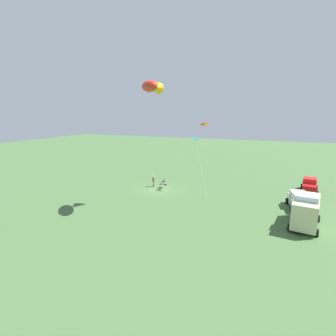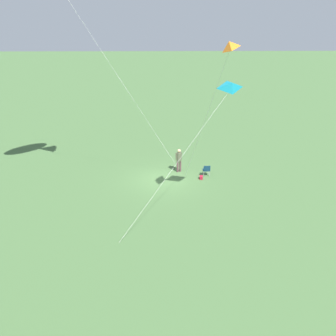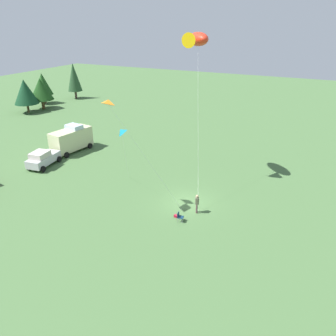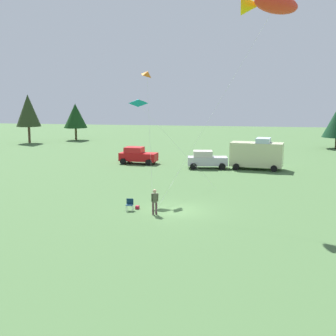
{
  "view_description": "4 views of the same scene",
  "coord_description": "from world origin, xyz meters",
  "px_view_note": "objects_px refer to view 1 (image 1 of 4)",
  "views": [
    {
      "loc": [
        33.44,
        15.33,
        10.98
      ],
      "look_at": [
        -0.69,
        1.22,
        3.23
      ],
      "focal_mm": 28.0,
      "sensor_mm": 36.0,
      "label": 1
    },
    {
      "loc": [
        0.07,
        25.01,
        11.37
      ],
      "look_at": [
        -0.3,
        3.92,
        2.51
      ],
      "focal_mm": 42.0,
      "sensor_mm": 36.0,
      "label": 2
    },
    {
      "loc": [
        -24.59,
        -9.82,
        15.55
      ],
      "look_at": [
        -1.86,
        1.12,
        4.1
      ],
      "focal_mm": 35.0,
      "sensor_mm": 36.0,
      "label": 3
    },
    {
      "loc": [
        4.81,
        -31.16,
        8.18
      ],
      "look_at": [
        -0.66,
        0.84,
        2.83
      ],
      "focal_mm": 50.0,
      "sensor_mm": 36.0,
      "label": 4
    }
  ],
  "objects_px": {
    "car_red_sedan": "(309,185)",
    "van_camper_beige": "(306,210)",
    "person_kite_flyer": "(153,180)",
    "backpack_on_grass": "(165,185)",
    "kite_large_fish": "(151,87)",
    "kite_delta_orange": "(204,124)",
    "folding_chair": "(163,181)",
    "kite_delta_teal": "(196,138)",
    "car_silver_compact": "(299,200)"
  },
  "relations": [
    {
      "from": "person_kite_flyer",
      "to": "kite_large_fish",
      "type": "xyz_separation_m",
      "value": [
        7.24,
        3.36,
        12.86
      ]
    },
    {
      "from": "person_kite_flyer",
      "to": "folding_chair",
      "type": "xyz_separation_m",
      "value": [
        -1.93,
        0.81,
        -0.53
      ]
    },
    {
      "from": "car_silver_compact",
      "to": "van_camper_beige",
      "type": "bearing_deg",
      "value": 174.88
    },
    {
      "from": "backpack_on_grass",
      "to": "kite_delta_teal",
      "type": "height_order",
      "value": "kite_delta_teal"
    },
    {
      "from": "kite_large_fish",
      "to": "person_kite_flyer",
      "type": "bearing_deg",
      "value": -155.1
    },
    {
      "from": "backpack_on_grass",
      "to": "kite_large_fish",
      "type": "xyz_separation_m",
      "value": [
        8.74,
        2.03,
        13.77
      ]
    },
    {
      "from": "backpack_on_grass",
      "to": "car_red_sedan",
      "type": "distance_m",
      "value": 20.84
    },
    {
      "from": "van_camper_beige",
      "to": "folding_chair",
      "type": "bearing_deg",
      "value": -106.53
    },
    {
      "from": "folding_chair",
      "to": "van_camper_beige",
      "type": "height_order",
      "value": "van_camper_beige"
    },
    {
      "from": "backpack_on_grass",
      "to": "car_silver_compact",
      "type": "bearing_deg",
      "value": 80.08
    },
    {
      "from": "person_kite_flyer",
      "to": "kite_delta_orange",
      "type": "distance_m",
      "value": 11.26
    },
    {
      "from": "van_camper_beige",
      "to": "kite_large_fish",
      "type": "xyz_separation_m",
      "value": [
        0.22,
        -16.58,
        12.24
      ]
    },
    {
      "from": "car_red_sedan",
      "to": "van_camper_beige",
      "type": "height_order",
      "value": "van_camper_beige"
    },
    {
      "from": "car_red_sedan",
      "to": "car_silver_compact",
      "type": "relative_size",
      "value": 0.99
    },
    {
      "from": "backpack_on_grass",
      "to": "car_silver_compact",
      "type": "xyz_separation_m",
      "value": [
        3.21,
        18.36,
        0.84
      ]
    },
    {
      "from": "car_red_sedan",
      "to": "kite_large_fish",
      "type": "height_order",
      "value": "kite_large_fish"
    },
    {
      "from": "folding_chair",
      "to": "kite_delta_teal",
      "type": "bearing_deg",
      "value": 179.88
    },
    {
      "from": "folding_chair",
      "to": "kite_delta_orange",
      "type": "bearing_deg",
      "value": 174.21
    },
    {
      "from": "car_red_sedan",
      "to": "kite_large_fish",
      "type": "distance_m",
      "value": 26.14
    },
    {
      "from": "folding_chair",
      "to": "kite_large_fish",
      "type": "xyz_separation_m",
      "value": [
        9.16,
        2.55,
        13.4
      ]
    },
    {
      "from": "backpack_on_grass",
      "to": "van_camper_beige",
      "type": "height_order",
      "value": "van_camper_beige"
    },
    {
      "from": "person_kite_flyer",
      "to": "car_red_sedan",
      "type": "xyz_separation_m",
      "value": [
        -6.31,
        21.59,
        -0.07
      ]
    },
    {
      "from": "backpack_on_grass",
      "to": "kite_large_fish",
      "type": "distance_m",
      "value": 16.44
    },
    {
      "from": "folding_chair",
      "to": "person_kite_flyer",
      "type": "bearing_deg",
      "value": 61.35
    },
    {
      "from": "person_kite_flyer",
      "to": "kite_large_fish",
      "type": "relative_size",
      "value": 0.12
    },
    {
      "from": "person_kite_flyer",
      "to": "car_silver_compact",
      "type": "xyz_separation_m",
      "value": [
        1.71,
        19.69,
        -0.07
      ]
    },
    {
      "from": "person_kite_flyer",
      "to": "van_camper_beige",
      "type": "bearing_deg",
      "value": 136.82
    },
    {
      "from": "person_kite_flyer",
      "to": "kite_delta_orange",
      "type": "bearing_deg",
      "value": 171.38
    },
    {
      "from": "van_camper_beige",
      "to": "kite_delta_orange",
      "type": "distance_m",
      "value": 17.48
    },
    {
      "from": "car_silver_compact",
      "to": "backpack_on_grass",
      "type": "bearing_deg",
      "value": 72.3
    },
    {
      "from": "backpack_on_grass",
      "to": "kite_large_fish",
      "type": "bearing_deg",
      "value": 13.09
    },
    {
      "from": "van_camper_beige",
      "to": "kite_large_fish",
      "type": "height_order",
      "value": "kite_large_fish"
    },
    {
      "from": "van_camper_beige",
      "to": "kite_delta_orange",
      "type": "xyz_separation_m",
      "value": [
        -8.96,
        -12.79,
        7.86
      ]
    },
    {
      "from": "car_silver_compact",
      "to": "kite_delta_teal",
      "type": "height_order",
      "value": "kite_delta_teal"
    },
    {
      "from": "backpack_on_grass",
      "to": "kite_delta_orange",
      "type": "distance_m",
      "value": 11.06
    },
    {
      "from": "kite_delta_orange",
      "to": "car_red_sedan",
      "type": "bearing_deg",
      "value": 106.84
    },
    {
      "from": "car_red_sedan",
      "to": "kite_delta_orange",
      "type": "distance_m",
      "value": 17.35
    },
    {
      "from": "kite_delta_teal",
      "to": "person_kite_flyer",
      "type": "bearing_deg",
      "value": -67.51
    },
    {
      "from": "backpack_on_grass",
      "to": "car_red_sedan",
      "type": "xyz_separation_m",
      "value": [
        -4.8,
        20.26,
        0.84
      ]
    },
    {
      "from": "kite_large_fish",
      "to": "kite_delta_orange",
      "type": "height_order",
      "value": "kite_large_fish"
    },
    {
      "from": "car_red_sedan",
      "to": "backpack_on_grass",
      "type": "bearing_deg",
      "value": 109.24
    },
    {
      "from": "backpack_on_grass",
      "to": "kite_large_fish",
      "type": "height_order",
      "value": "kite_large_fish"
    },
    {
      "from": "folding_chair",
      "to": "backpack_on_grass",
      "type": "distance_m",
      "value": 0.77
    },
    {
      "from": "folding_chair",
      "to": "backpack_on_grass",
      "type": "bearing_deg",
      "value": 135.04
    },
    {
      "from": "car_red_sedan",
      "to": "car_silver_compact",
      "type": "distance_m",
      "value": 8.24
    },
    {
      "from": "person_kite_flyer",
      "to": "van_camper_beige",
      "type": "xyz_separation_m",
      "value": [
        7.02,
        19.94,
        0.62
      ]
    },
    {
      "from": "person_kite_flyer",
      "to": "van_camper_beige",
      "type": "distance_m",
      "value": 21.15
    },
    {
      "from": "car_silver_compact",
      "to": "kite_large_fish",
      "type": "height_order",
      "value": "kite_large_fish"
    },
    {
      "from": "car_silver_compact",
      "to": "kite_delta_orange",
      "type": "bearing_deg",
      "value": 66.02
    },
    {
      "from": "backpack_on_grass",
      "to": "car_red_sedan",
      "type": "relative_size",
      "value": 0.07
    }
  ]
}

